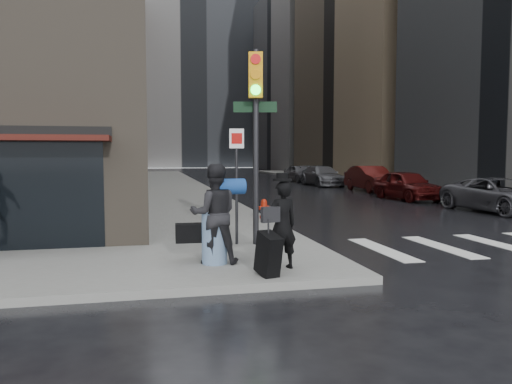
% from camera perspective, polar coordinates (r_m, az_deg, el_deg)
% --- Properties ---
extents(ground, '(140.00, 140.00, 0.00)m').
position_cam_1_polar(ground, '(10.43, -0.81, -8.41)').
color(ground, black).
rests_on(ground, ground).
extents(sidewalk_left, '(4.00, 50.00, 0.15)m').
position_cam_1_polar(sidewalk_left, '(37.08, -9.39, 0.89)').
color(sidewalk_left, slate).
rests_on(sidewalk_left, ground).
extents(sidewalk_right, '(3.00, 50.00, 0.15)m').
position_cam_1_polar(sidewalk_right, '(40.17, 10.21, 1.15)').
color(sidewalk_right, slate).
rests_on(sidewalk_right, ground).
extents(bldg_left_far, '(22.00, 20.00, 26.00)m').
position_cam_1_polar(bldg_left_far, '(73.56, -21.56, 12.46)').
color(bldg_left_far, maroon).
rests_on(bldg_left_far, ground).
extents(bldg_right_far, '(22.00, 20.00, 25.00)m').
position_cam_1_polar(bldg_right_far, '(74.23, 9.95, 12.24)').
color(bldg_right_far, slate).
rests_on(bldg_right_far, ground).
extents(bldg_distant, '(40.00, 12.00, 32.00)m').
position_cam_1_polar(bldg_distant, '(89.38, -7.50, 13.18)').
color(bldg_distant, slate).
rests_on(bldg_distant, ground).
extents(man_overcoat, '(0.94, 1.11, 1.84)m').
position_cam_1_polar(man_overcoat, '(9.24, 2.67, -4.29)').
color(man_overcoat, black).
rests_on(man_overcoat, ground).
extents(man_jeans, '(1.40, 0.79, 1.97)m').
position_cam_1_polar(man_jeans, '(9.82, -4.84, -2.49)').
color(man_jeans, black).
rests_on(man_jeans, ground).
extents(traffic_light, '(1.12, 0.62, 4.58)m').
position_cam_1_polar(traffic_light, '(11.74, -0.22, 8.27)').
color(traffic_light, black).
rests_on(traffic_light, ground).
extents(fire_hydrant, '(0.38, 0.29, 0.66)m').
position_cam_1_polar(fire_hydrant, '(16.68, 0.91, -2.03)').
color(fire_hydrant, '#981A09').
rests_on(fire_hydrant, ground).
extents(parked_car_0, '(2.65, 5.06, 1.36)m').
position_cam_1_polar(parked_car_0, '(21.82, 26.06, -0.33)').
color(parked_car_0, '#434348').
rests_on(parked_car_0, ground).
extents(parked_car_1, '(2.04, 4.48, 1.49)m').
position_cam_1_polar(parked_car_1, '(26.04, 16.84, 0.77)').
color(parked_car_1, '#400D0C').
rests_on(parked_car_1, ground).
extents(parked_car_2, '(1.66, 4.73, 1.56)m').
position_cam_1_polar(parked_car_2, '(31.40, 12.99, 1.50)').
color(parked_car_2, '#390D0B').
rests_on(parked_car_2, ground).
extents(parked_car_3, '(2.19, 5.05, 1.45)m').
position_cam_1_polar(parked_car_3, '(36.20, 7.59, 1.86)').
color(parked_car_3, '#494A4E').
rests_on(parked_car_3, ground).
extents(parked_car_4, '(1.99, 4.25, 1.41)m').
position_cam_1_polar(parked_car_4, '(41.58, 5.02, 2.18)').
color(parked_car_4, '#4B4C50').
rests_on(parked_car_4, ground).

